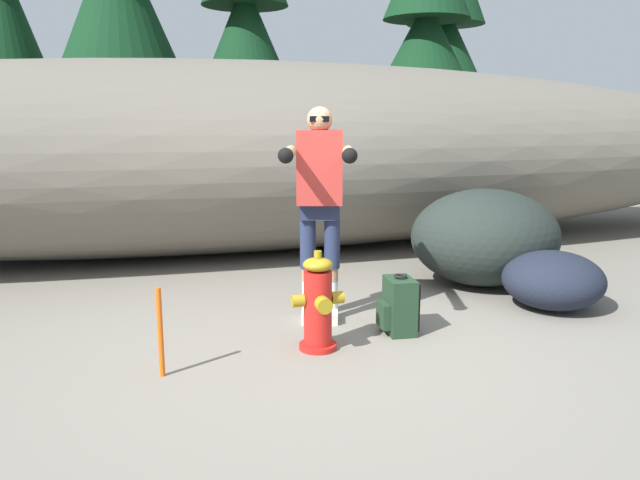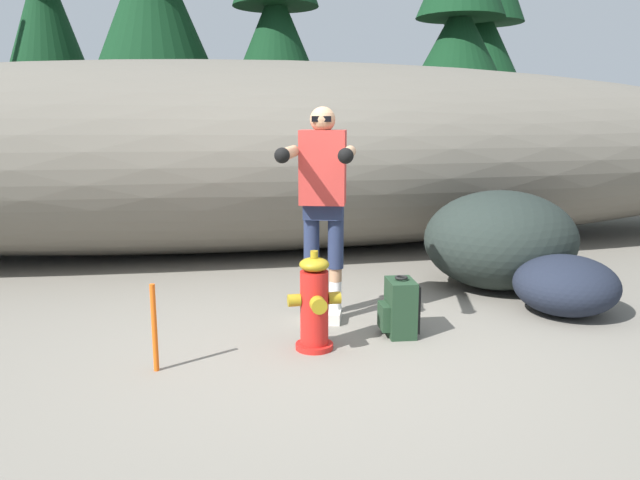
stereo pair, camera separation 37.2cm
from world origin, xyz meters
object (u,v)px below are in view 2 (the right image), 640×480
object	(u,v)px
spare_backpack	(400,308)
boulder_mid	(566,285)
boulder_large	(500,240)
survey_stake	(154,328)
fire_hydrant	(314,305)
utility_worker	(323,188)

from	to	relation	value
spare_backpack	boulder_mid	xyz separation A→B (m)	(1.57, 0.21, 0.04)
boulder_large	survey_stake	xyz separation A→B (m)	(-3.23, -1.44, -0.18)
fire_hydrant	spare_backpack	xyz separation A→B (m)	(0.70, 0.16, -0.12)
spare_backpack	survey_stake	distance (m)	1.85
fire_hydrant	boulder_mid	bearing A→B (deg)	9.32
fire_hydrant	boulder_large	distance (m)	2.47
fire_hydrant	spare_backpack	size ratio (longest dim) A/B	1.56
utility_worker	spare_backpack	size ratio (longest dim) A/B	3.72
fire_hydrant	spare_backpack	bearing A→B (deg)	12.74
utility_worker	survey_stake	distance (m)	1.72
utility_worker	boulder_mid	distance (m)	2.26
boulder_mid	survey_stake	world-z (taller)	survey_stake
spare_backpack	boulder_mid	size ratio (longest dim) A/B	0.53
utility_worker	boulder_large	size ratio (longest dim) A/B	1.16
utility_worker	boulder_large	world-z (taller)	utility_worker
boulder_large	utility_worker	bearing A→B (deg)	-160.94
utility_worker	fire_hydrant	bearing A→B (deg)	0.14
boulder_large	fire_hydrant	bearing A→B (deg)	-149.08
fire_hydrant	boulder_mid	world-z (taller)	fire_hydrant
spare_backpack	boulder_mid	world-z (taller)	boulder_mid
spare_backpack	fire_hydrant	bearing A→B (deg)	18.01
boulder_large	survey_stake	world-z (taller)	boulder_large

